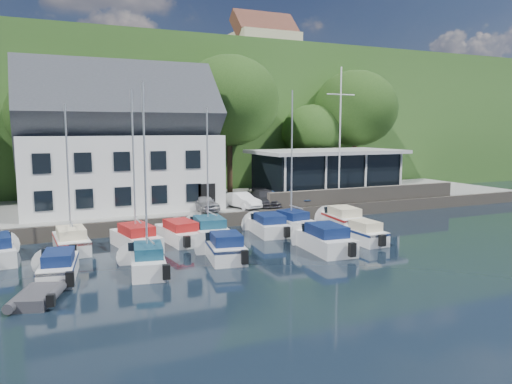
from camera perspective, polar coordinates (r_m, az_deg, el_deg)
ground at (r=26.52m, az=6.42°, el=-8.11°), size 180.00×180.00×0.00m
quay at (r=42.06m, az=-5.90°, el=-1.65°), size 60.00×13.00×1.00m
quay_face at (r=36.04m, az=-2.59°, el=-3.13°), size 60.00×0.30×1.00m
hillside at (r=84.93m, az=-15.70°, el=7.71°), size 160.00×75.00×16.00m
field_patch at (r=94.75m, az=-11.74°, el=12.70°), size 50.00×30.00×0.30m
farmhouse at (r=82.89m, az=1.00°, el=16.39°), size 10.40×7.00×8.20m
harbor_building at (r=38.93m, az=-15.36°, el=4.58°), size 14.40×8.20×8.70m
club_pavilion at (r=45.14m, az=8.04°, el=2.19°), size 13.20×7.20×4.10m
seawall at (r=42.11m, az=12.52°, el=-0.27°), size 18.00×0.50×1.20m
car_silver at (r=36.88m, az=-6.10°, el=-1.17°), size 1.80×3.71×1.22m
car_white at (r=37.88m, az=-1.67°, el=-0.94°), size 2.15×3.79×1.18m
car_dgrey at (r=39.11m, az=1.03°, el=-0.66°), size 2.18×4.34×1.21m
car_blue at (r=40.51m, az=4.28°, el=-0.32°), size 2.19×4.05×1.31m
flagpole at (r=41.27m, az=9.58°, el=6.41°), size 2.61×0.20×10.89m
tree_1 at (r=44.32m, az=-21.94°, el=5.77°), size 7.66×7.66×10.48m
tree_2 at (r=44.98m, az=-9.49°, el=6.25°), size 7.70×7.70×10.53m
tree_3 at (r=46.76m, az=-3.04°, el=7.71°), size 9.31×9.31×12.72m
tree_4 at (r=51.79m, az=6.34°, el=5.27°), size 6.17×6.17×8.43m
tree_5 at (r=54.16m, az=11.25°, el=7.19°), size 8.83×8.83×12.07m
boat_r1_1 at (r=30.05m, az=-20.68°, el=1.69°), size 2.08×5.74×8.66m
boat_r1_2 at (r=29.70m, az=-13.79°, el=2.09°), size 2.93×6.40×8.87m
boat_r1_3 at (r=31.45m, az=-8.74°, el=-4.40°), size 2.51×6.42×1.37m
boat_r1_4 at (r=31.41m, az=-5.56°, el=2.50°), size 2.83×6.39×8.82m
boat_r1_5 at (r=33.42m, az=1.39°, el=-3.63°), size 2.71×5.97×1.37m
boat_r1_6 at (r=34.04m, az=4.10°, el=2.71°), size 2.54×5.43×8.61m
boat_r1_7 at (r=36.11m, az=9.83°, el=-2.83°), size 2.74×6.19×1.48m
boat_r2_0 at (r=25.40m, az=-21.63°, el=-7.70°), size 2.53×5.75×1.36m
boat_r2_1 at (r=24.60m, az=-12.53°, el=0.80°), size 2.68×6.00×8.63m
boat_r2_2 at (r=26.98m, az=-3.56°, el=-6.19°), size 2.74×5.32×1.47m
boat_r2_3 at (r=29.11m, az=7.79°, el=-5.15°), size 2.62×6.67×1.56m
boat_r2_4 at (r=31.50m, az=12.16°, el=-4.45°), size 1.65×4.79×1.40m
dinghy_1 at (r=22.44m, az=-23.68°, el=-10.68°), size 2.58×3.28×0.67m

